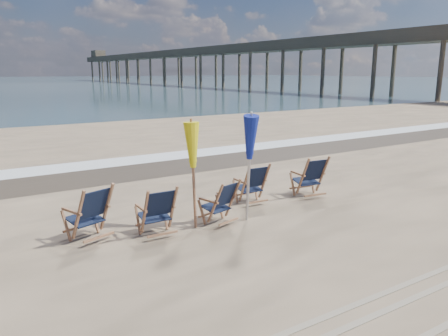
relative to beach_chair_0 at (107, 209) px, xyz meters
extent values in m
cube|color=silver|center=(2.71, 6.43, -0.52)|extent=(200.00, 1.40, 0.01)
cube|color=#42362A|center=(2.71, 4.93, -0.52)|extent=(200.00, 2.60, 0.00)
cylinder|color=#9A6645|center=(1.56, -0.41, 0.49)|extent=(0.06, 0.06, 2.02)
cone|color=yellow|center=(1.56, -0.41, 1.02)|extent=(0.30, 0.30, 0.85)
cylinder|color=#A5A5AD|center=(2.59, -0.76, 0.56)|extent=(0.06, 0.06, 2.17)
cone|color=navy|center=(2.59, -0.76, 1.17)|extent=(0.30, 0.30, 0.85)
camera|label=1|loc=(-2.23, -7.49, 2.44)|focal=35.00mm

